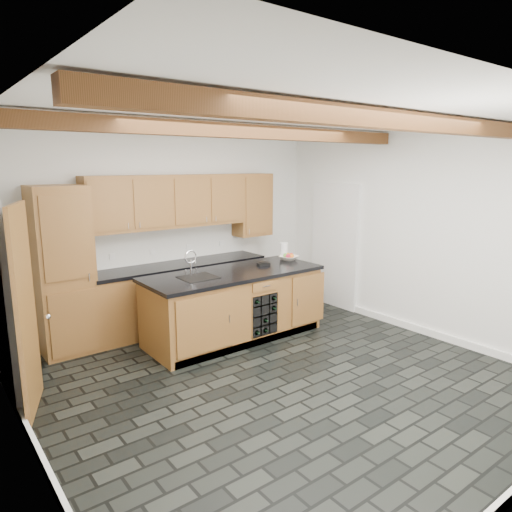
{
  "coord_description": "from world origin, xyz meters",
  "views": [
    {
      "loc": [
        -3.09,
        -3.62,
        2.34
      ],
      "look_at": [
        0.29,
        0.8,
        1.22
      ],
      "focal_mm": 32.0,
      "sensor_mm": 36.0,
      "label": 1
    }
  ],
  "objects_px": {
    "fruit_bowl": "(289,258)",
    "island": "(235,305)",
    "kitchen_scale": "(264,264)",
    "paper_towel": "(284,251)"
  },
  "relations": [
    {
      "from": "fruit_bowl",
      "to": "island",
      "type": "bearing_deg",
      "value": -173.31
    },
    {
      "from": "island",
      "to": "kitchen_scale",
      "type": "relative_size",
      "value": 13.03
    },
    {
      "from": "fruit_bowl",
      "to": "paper_towel",
      "type": "height_order",
      "value": "paper_towel"
    },
    {
      "from": "island",
      "to": "fruit_bowl",
      "type": "distance_m",
      "value": 1.19
    },
    {
      "from": "kitchen_scale",
      "to": "paper_towel",
      "type": "relative_size",
      "value": 0.74
    },
    {
      "from": "fruit_bowl",
      "to": "kitchen_scale",
      "type": "bearing_deg",
      "value": -173.55
    },
    {
      "from": "island",
      "to": "fruit_bowl",
      "type": "relative_size",
      "value": 9.0
    },
    {
      "from": "island",
      "to": "fruit_bowl",
      "type": "xyz_separation_m",
      "value": [
        1.07,
        0.13,
        0.5
      ]
    },
    {
      "from": "island",
      "to": "kitchen_scale",
      "type": "xyz_separation_m",
      "value": [
        0.54,
        0.07,
        0.49
      ]
    },
    {
      "from": "kitchen_scale",
      "to": "paper_towel",
      "type": "xyz_separation_m",
      "value": [
        0.52,
        0.16,
        0.1
      ]
    }
  ]
}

